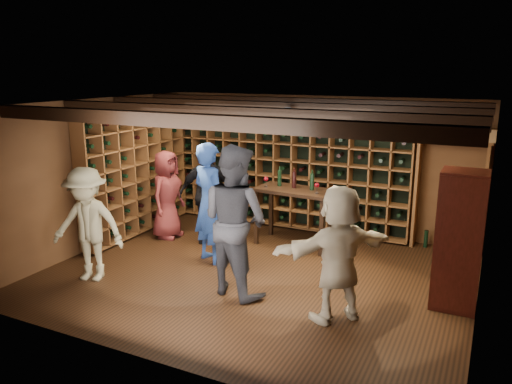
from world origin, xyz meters
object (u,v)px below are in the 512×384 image
at_px(man_blue_shirt, 210,203).
at_px(guest_red_floral, 167,194).
at_px(guest_woman_black, 209,195).
at_px(guest_khaki, 88,225).
at_px(man_grey_suit, 235,220).
at_px(tasting_table, 295,196).
at_px(guest_beige, 338,254).
at_px(display_cabinet, 458,243).

relative_size(man_blue_shirt, guest_red_floral, 1.20).
xyz_separation_m(guest_woman_black, guest_khaki, (-0.75, -2.07, -0.05)).
height_order(man_grey_suit, tasting_table, man_grey_suit).
xyz_separation_m(man_blue_shirt, guest_red_floral, (-1.28, 0.65, -0.16)).
bearing_deg(man_grey_suit, tasting_table, -74.05).
relative_size(guest_woman_black, guest_khaki, 1.06).
bearing_deg(guest_woman_black, guest_beige, 127.91).
relative_size(display_cabinet, guest_khaki, 1.06).
relative_size(guest_woman_black, tasting_table, 1.29).
distance_m(man_grey_suit, guest_khaki, 2.16).
relative_size(display_cabinet, tasting_table, 1.29).
relative_size(guest_red_floral, tasting_table, 1.16).
distance_m(man_grey_suit, guest_beige, 1.48).
bearing_deg(guest_red_floral, guest_khaki, -178.78).
distance_m(man_blue_shirt, guest_woman_black, 0.83).
xyz_separation_m(display_cabinet, man_blue_shirt, (-3.61, 0.00, 0.09)).
bearing_deg(man_blue_shirt, display_cabinet, -156.43).
distance_m(guest_beige, tasting_table, 2.65).
xyz_separation_m(guest_beige, tasting_table, (-1.43, 2.23, 0.03)).
height_order(guest_khaki, guest_beige, guest_beige).
bearing_deg(guest_woman_black, tasting_table, -178.90).
bearing_deg(tasting_table, guest_red_floral, -161.22).
bearing_deg(man_grey_suit, man_blue_shirt, -26.32).
bearing_deg(display_cabinet, guest_woman_black, 170.27).
distance_m(man_blue_shirt, tasting_table, 1.56).
distance_m(man_grey_suit, guest_red_floral, 2.65).
bearing_deg(guest_khaki, guest_red_floral, 78.06).
bearing_deg(guest_khaki, display_cabinet, 1.38).
height_order(man_blue_shirt, guest_red_floral, man_blue_shirt).
xyz_separation_m(man_grey_suit, guest_red_floral, (-2.18, 1.49, -0.23)).
bearing_deg(guest_khaki, man_grey_suit, -0.15).
height_order(display_cabinet, guest_woman_black, display_cabinet).
xyz_separation_m(display_cabinet, man_grey_suit, (-2.72, -0.84, 0.16)).
distance_m(display_cabinet, guest_red_floral, 4.94).
bearing_deg(guest_woman_black, guest_red_floral, -18.64).
distance_m(man_blue_shirt, guest_beige, 2.55).
bearing_deg(guest_woman_black, guest_khaki, 48.74).
distance_m(display_cabinet, guest_khaki, 4.99).
xyz_separation_m(man_blue_shirt, man_grey_suit, (0.90, -0.84, 0.07)).
xyz_separation_m(man_blue_shirt, guest_beige, (2.36, -0.97, -0.11)).
height_order(guest_red_floral, guest_beige, guest_beige).
xyz_separation_m(man_blue_shirt, guest_khaki, (-1.19, -1.38, -0.12)).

